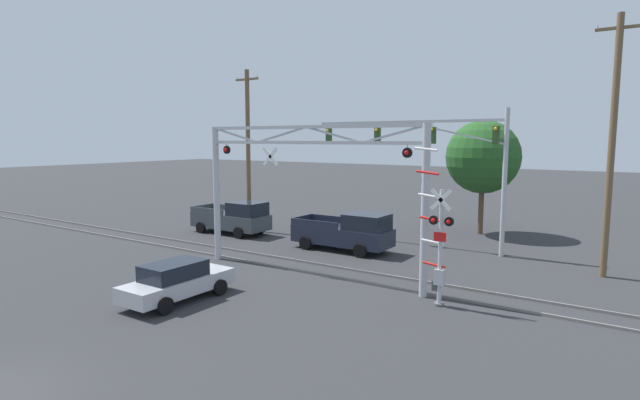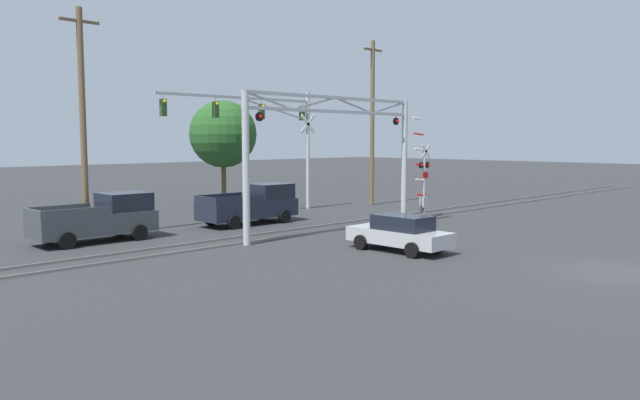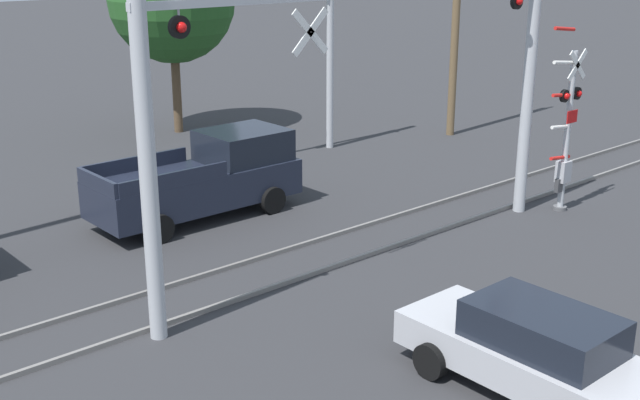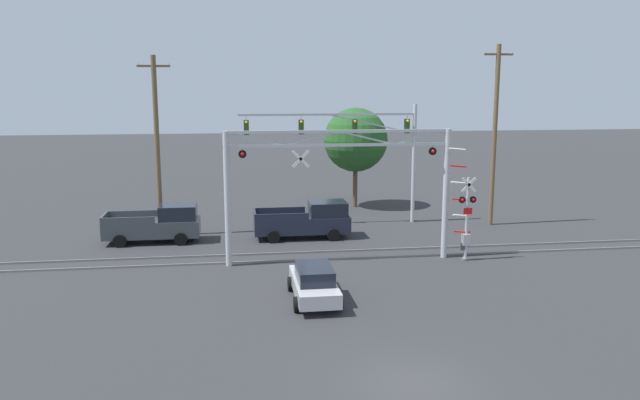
% 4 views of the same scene
% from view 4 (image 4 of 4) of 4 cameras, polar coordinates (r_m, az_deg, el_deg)
% --- Properties ---
extents(ground_plane, '(200.00, 200.00, 0.00)m').
position_cam_4_polar(ground_plane, '(19.08, 8.61, -16.28)').
color(ground_plane, '#303033').
extents(rail_track_near, '(80.00, 0.08, 0.10)m').
position_cam_4_polar(rail_track_near, '(31.19, 1.65, -5.39)').
color(rail_track_near, gray).
rests_on(rail_track_near, ground_plane).
extents(rail_track_far, '(80.00, 0.08, 0.10)m').
position_cam_4_polar(rail_track_far, '(32.56, 1.23, -4.71)').
color(rail_track_far, gray).
rests_on(rail_track_far, ground_plane).
extents(crossing_gantry, '(11.04, 0.31, 6.47)m').
position_cam_4_polar(crossing_gantry, '(30.06, 1.77, 1.93)').
color(crossing_gantry, '#B7BABF').
rests_on(crossing_gantry, ground_plane).
extents(crossing_signal_mast, '(1.48, 0.35, 5.63)m').
position_cam_4_polar(crossing_signal_mast, '(31.42, 13.15, -1.71)').
color(crossing_signal_mast, '#B7BABF').
rests_on(crossing_signal_mast, ground_plane).
extents(traffic_signal_span, '(11.02, 0.39, 7.43)m').
position_cam_4_polar(traffic_signal_span, '(38.69, 4.39, 5.45)').
color(traffic_signal_span, '#B7BABF').
rests_on(traffic_signal_span, ground_plane).
extents(pickup_truck_lead, '(5.39, 2.21, 2.07)m').
position_cam_4_polar(pickup_truck_lead, '(35.44, -1.19, -1.89)').
color(pickup_truck_lead, '#1E2333').
rests_on(pickup_truck_lead, ground_plane).
extents(pickup_truck_following, '(5.17, 2.21, 2.07)m').
position_cam_4_polar(pickup_truck_following, '(35.63, -14.62, -2.16)').
color(pickup_truck_following, '#3D4247').
rests_on(pickup_truck_following, ground_plane).
extents(sedan_waiting, '(1.89, 4.27, 1.45)m').
position_cam_4_polar(sedan_waiting, '(25.28, -0.54, -7.56)').
color(sedan_waiting, '#B7B7BC').
rests_on(sedan_waiting, ground_plane).
extents(utility_pole_left, '(1.80, 0.28, 10.21)m').
position_cam_4_polar(utility_pole_left, '(36.39, -14.66, 4.88)').
color(utility_pole_left, brown).
rests_on(utility_pole_left, ground_plane).
extents(utility_pole_right, '(1.80, 0.28, 10.99)m').
position_cam_4_polar(utility_pole_right, '(39.61, 15.68, 5.82)').
color(utility_pole_right, brown).
rests_on(utility_pole_right, ground_plane).
extents(background_tree_beyond_span, '(4.51, 4.51, 7.06)m').
position_cam_4_polar(background_tree_beyond_span, '(44.13, 3.28, 5.51)').
color(background_tree_beyond_span, brown).
rests_on(background_tree_beyond_span, ground_plane).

